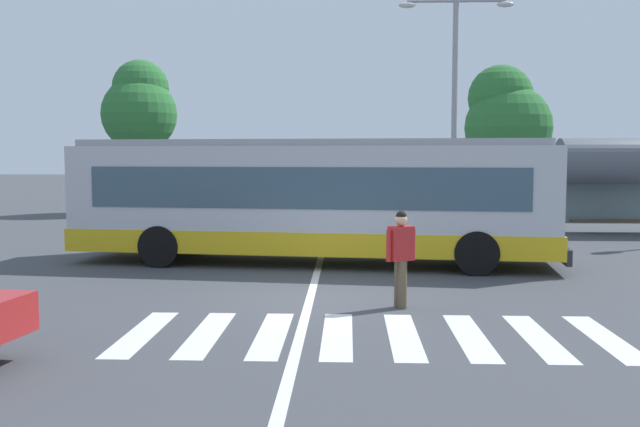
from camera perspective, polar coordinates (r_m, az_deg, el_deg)
ground_plane at (r=13.10m, az=0.10°, el=-7.01°), size 160.00×160.00×0.00m
city_transit_bus at (r=17.13m, az=-0.69°, el=1.16°), size 12.09×3.88×3.06m
pedestrian_crossing_street at (r=12.22m, az=6.67°, el=-3.29°), size 0.53×0.41×1.72m
parked_car_teal at (r=29.62m, az=-3.89°, el=1.12°), size 2.04×4.58×1.35m
parked_car_white at (r=28.88m, az=1.01°, el=1.04°), size 1.95×4.54×1.35m
parked_car_champagne at (r=29.38m, az=6.39°, el=1.07°), size 1.94×4.53×1.35m
bus_stop_shelter at (r=25.45m, az=23.38°, el=3.84°), size 4.01×1.54×3.25m
twin_arm_street_lamp at (r=25.38m, az=11.03°, el=10.19°), size 4.03×0.32×8.22m
background_tree_left at (r=33.29m, az=-14.63°, el=8.50°), size 3.44×3.44×7.06m
background_tree_right at (r=32.27m, az=15.06°, el=7.54°), size 3.86×3.86×6.70m
crosswalk_painted_stripes at (r=10.51m, az=4.17°, el=-9.98°), size 7.35×2.72×0.01m
lane_center_line at (r=15.07m, az=-0.40°, el=-5.42°), size 0.16×24.00×0.01m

